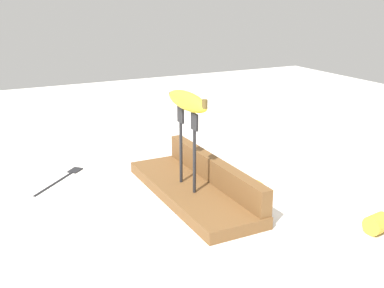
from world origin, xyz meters
The scene contains 8 objects.
ground_plane centered at (0.00, 0.00, 0.00)m, with size 3.00×3.00×0.00m, color silver.
wooden_board centered at (0.00, 0.00, 0.01)m, with size 0.42×0.14×0.03m, color brown.
board_backstop centered at (0.00, 0.06, 0.05)m, with size 0.41×0.03×0.06m, color brown.
fork_stand_center centered at (0.00, -0.01, 0.13)m, with size 0.09×0.01×0.18m.
banana_raised_center centered at (0.00, -0.01, 0.22)m, with size 0.17×0.04×0.04m.
fork_fallen_far centered at (-0.25, -0.23, 0.00)m, with size 0.15×0.15×0.01m.
banana_chunk_near centered at (0.31, 0.24, 0.02)m, with size 0.04×0.05×0.04m.
wire_coil centered at (0.00, 0.13, 0.00)m, with size 0.11×0.11×0.00m, color gold.
Camera 1 is at (0.87, -0.44, 0.44)m, focal length 43.75 mm.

